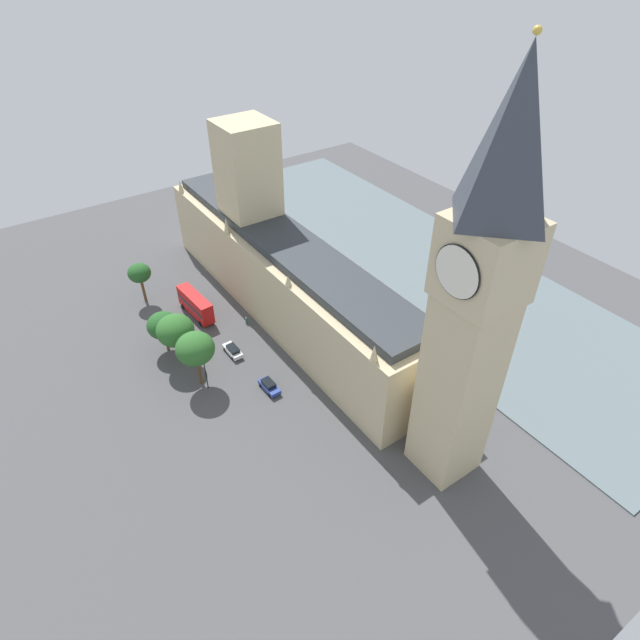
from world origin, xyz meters
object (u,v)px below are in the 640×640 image
object	(u,v)px
pedestrian_kerbside	(246,320)
plane_tree_corner	(175,331)
parliament_building	(282,267)
car_white_under_trees	(233,350)
plane_tree_opposite_hall	(139,273)
plane_tree_trailing	(195,349)
clock_tower	(477,298)
street_lamp_leading	(205,369)
car_blue_by_river_gate	(269,386)
plane_tree_near_tower	(163,326)
double_decker_bus_midblock	(195,304)

from	to	relation	value
pedestrian_kerbside	plane_tree_corner	distance (m)	16.58
parliament_building	car_white_under_trees	distance (m)	18.93
plane_tree_opposite_hall	plane_tree_trailing	bearing A→B (deg)	88.70
clock_tower	plane_tree_trailing	world-z (taller)	clock_tower
pedestrian_kerbside	plane_tree_corner	world-z (taller)	plane_tree_corner
plane_tree_trailing	street_lamp_leading	distance (m)	3.83
car_white_under_trees	pedestrian_kerbside	distance (m)	9.27
plane_tree_corner	street_lamp_leading	xyz separation A→B (m)	(-1.05, 8.93, -2.73)
pedestrian_kerbside	car_white_under_trees	bearing A→B (deg)	-99.28
car_white_under_trees	plane_tree_opposite_hall	size ratio (longest dim) A/B	0.54
pedestrian_kerbside	plane_tree_opposite_hall	bearing A→B (deg)	160.83
car_blue_by_river_gate	pedestrian_kerbside	xyz separation A→B (m)	(-5.54, -18.40, -0.18)
pedestrian_kerbside	plane_tree_trailing	size ratio (longest dim) A/B	0.15
car_white_under_trees	street_lamp_leading	world-z (taller)	street_lamp_leading
plane_tree_near_tower	street_lamp_leading	distance (m)	13.55
clock_tower	pedestrian_kerbside	size ratio (longest dim) A/B	36.22
clock_tower	car_white_under_trees	xyz separation A→B (m)	(14.53, -38.80, -28.68)
clock_tower	plane_tree_trailing	xyz separation A→B (m)	(22.45, -35.25, -21.88)
pedestrian_kerbside	plane_tree_opposite_hall	world-z (taller)	plane_tree_opposite_hall
parliament_building	plane_tree_trailing	xyz separation A→B (m)	(23.10, 10.55, -2.10)
car_white_under_trees	car_blue_by_river_gate	size ratio (longest dim) A/B	1.04
car_blue_by_river_gate	plane_tree_near_tower	size ratio (longest dim) A/B	0.57
plane_tree_trailing	clock_tower	bearing A→B (deg)	122.50
pedestrian_kerbside	double_decker_bus_midblock	bearing A→B (deg)	164.85
clock_tower	car_white_under_trees	world-z (taller)	clock_tower
plane_tree_corner	plane_tree_trailing	distance (m)	7.16
double_decker_bus_midblock	car_white_under_trees	distance (m)	14.92
parliament_building	street_lamp_leading	distance (m)	26.40
car_blue_by_river_gate	parliament_building	bearing A→B (deg)	-129.26
parliament_building	clock_tower	distance (m)	49.89
pedestrian_kerbside	plane_tree_trailing	xyz separation A→B (m)	(14.34, 10.24, 6.98)
pedestrian_kerbside	plane_tree_near_tower	world-z (taller)	plane_tree_near_tower
double_decker_bus_midblock	car_blue_by_river_gate	xyz separation A→B (m)	(-1.35, 26.52, -1.74)
clock_tower	plane_tree_corner	distance (m)	53.23
car_white_under_trees	clock_tower	bearing A→B (deg)	-70.61
plane_tree_near_tower	plane_tree_corner	xyz separation A→B (m)	(-0.75, 4.44, 1.45)
parliament_building	double_decker_bus_midblock	size ratio (longest dim) A/B	6.98
plane_tree_near_tower	plane_tree_corner	distance (m)	4.73
plane_tree_corner	clock_tower	bearing A→B (deg)	118.59
parliament_building	plane_tree_corner	bearing A→B (deg)	8.25
parliament_building	plane_tree_opposite_hall	xyz separation A→B (m)	(22.44, -18.33, -2.97)
plane_tree_near_tower	car_white_under_trees	bearing A→B (deg)	139.33
clock_tower	plane_tree_opposite_hall	bearing A→B (deg)	-71.23
plane_tree_near_tower	street_lamp_leading	world-z (taller)	plane_tree_near_tower
car_white_under_trees	plane_tree_opposite_hall	distance (m)	27.01
pedestrian_kerbside	plane_tree_opposite_hall	xyz separation A→B (m)	(13.69, -18.64, 6.11)
pedestrian_kerbside	street_lamp_leading	bearing A→B (deg)	-104.57
parliament_building	plane_tree_trailing	size ratio (longest dim) A/B	7.11
double_decker_bus_midblock	plane_tree_corner	distance (m)	14.55
car_white_under_trees	plane_tree_corner	world-z (taller)	plane_tree_corner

